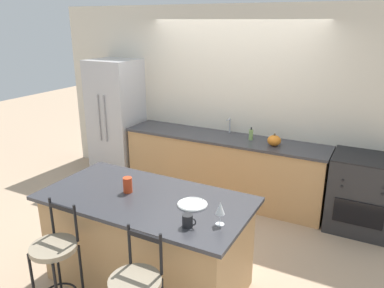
% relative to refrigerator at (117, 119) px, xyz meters
% --- Properties ---
extents(ground_plane, '(18.00, 18.00, 0.00)m').
position_rel_refrigerator_xyz_m(ground_plane, '(1.87, -0.33, -0.95)').
color(ground_plane, tan).
extents(wall_back, '(6.00, 0.07, 2.70)m').
position_rel_refrigerator_xyz_m(wall_back, '(1.87, 0.35, 0.40)').
color(wall_back, beige).
rests_on(wall_back, ground_plane).
extents(back_counter, '(2.92, 0.66, 0.93)m').
position_rel_refrigerator_xyz_m(back_counter, '(1.87, 0.04, -0.49)').
color(back_counter, tan).
rests_on(back_counter, ground_plane).
extents(sink_faucet, '(0.02, 0.13, 0.22)m').
position_rel_refrigerator_xyz_m(sink_faucet, '(1.87, 0.23, 0.11)').
color(sink_faucet, '#ADAFB5').
rests_on(sink_faucet, back_counter).
extents(kitchen_island, '(1.97, 1.01, 0.93)m').
position_rel_refrigerator_xyz_m(kitchen_island, '(1.97, -2.06, -0.49)').
color(kitchen_island, tan).
rests_on(kitchen_island, ground_plane).
extents(refrigerator, '(0.73, 0.69, 1.91)m').
position_rel_refrigerator_xyz_m(refrigerator, '(0.00, 0.00, 0.00)').
color(refrigerator, '#BCBCC1').
rests_on(refrigerator, ground_plane).
extents(oven_range, '(0.76, 0.67, 0.95)m').
position_rel_refrigerator_xyz_m(oven_range, '(3.72, 0.00, -0.48)').
color(oven_range, '#28282B').
rests_on(oven_range, ground_plane).
extents(bar_stool_near, '(0.39, 0.39, 1.05)m').
position_rel_refrigerator_xyz_m(bar_stool_near, '(1.54, -2.79, -0.38)').
color(bar_stool_near, black).
rests_on(bar_stool_near, ground_plane).
extents(dinner_plate, '(0.27, 0.27, 0.02)m').
position_rel_refrigerator_xyz_m(dinner_plate, '(2.43, -2.00, -0.02)').
color(dinner_plate, white).
rests_on(dinner_plate, kitchen_island).
extents(wine_glass, '(0.08, 0.08, 0.20)m').
position_rel_refrigerator_xyz_m(wine_glass, '(2.78, -2.19, 0.11)').
color(wine_glass, white).
rests_on(wine_glass, kitchen_island).
extents(coffee_mug, '(0.12, 0.09, 0.10)m').
position_rel_refrigerator_xyz_m(coffee_mug, '(2.56, -2.33, 0.02)').
color(coffee_mug, '#232326').
rests_on(coffee_mug, kitchen_island).
extents(tumbler_cup, '(0.09, 0.09, 0.15)m').
position_rel_refrigerator_xyz_m(tumbler_cup, '(1.76, -2.05, 0.05)').
color(tumbler_cup, red).
rests_on(tumbler_cup, kitchen_island).
extents(pumpkin_decoration, '(0.18, 0.18, 0.16)m').
position_rel_refrigerator_xyz_m(pumpkin_decoration, '(2.60, -0.04, 0.04)').
color(pumpkin_decoration, orange).
rests_on(pumpkin_decoration, back_counter).
extents(soap_bottle, '(0.06, 0.06, 0.18)m').
position_rel_refrigerator_xyz_m(soap_bottle, '(2.25, 0.06, 0.05)').
color(soap_bottle, '#89B260').
rests_on(soap_bottle, back_counter).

